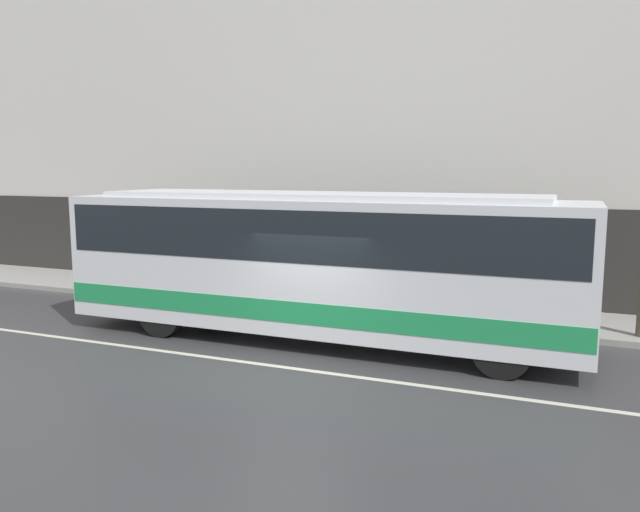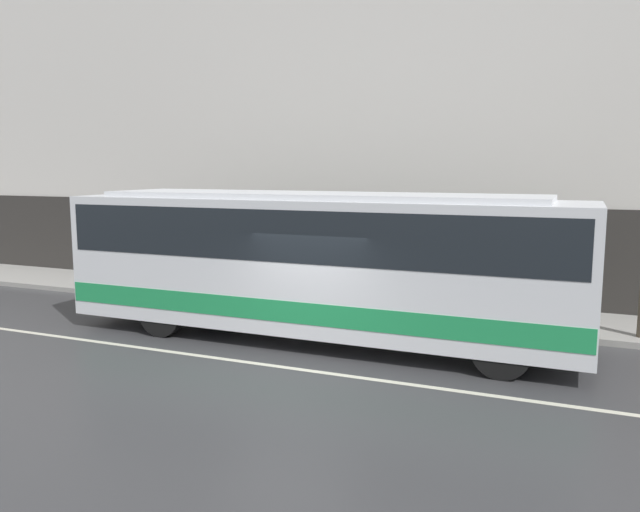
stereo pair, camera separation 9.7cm
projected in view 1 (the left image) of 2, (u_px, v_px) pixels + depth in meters
name	position (u px, v px, depth m)	size (l,w,h in m)	color
ground_plane	(293.00, 369.00, 12.00)	(60.00, 60.00, 0.00)	#38383A
sidewalk	(376.00, 307.00, 16.93)	(60.00, 2.81, 0.15)	gray
building_facade	(395.00, 95.00, 17.54)	(60.00, 0.35, 12.13)	silver
lane_stripe	(293.00, 368.00, 12.00)	(54.00, 0.14, 0.01)	beige
transit_bus	(316.00, 258.00, 13.80)	(11.54, 2.62, 3.29)	silver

